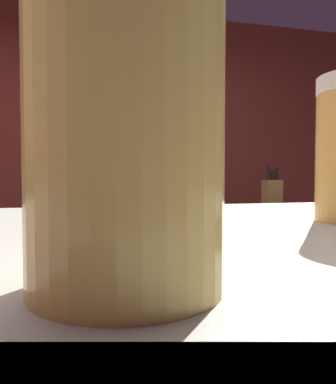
# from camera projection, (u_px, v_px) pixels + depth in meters

# --- Properties ---
(wall_back) EXTENTS (5.20, 0.10, 2.70)m
(wall_back) POSITION_uv_depth(u_px,v_px,m) (102.00, 153.00, 3.49)
(wall_back) COLOR maroon
(wall_back) RESTS_ON ground
(prep_counter) EXTENTS (2.10, 0.60, 0.90)m
(prep_counter) POSITION_uv_depth(u_px,v_px,m) (184.00, 298.00, 2.01)
(prep_counter) COLOR #4D382C
(prep_counter) RESTS_ON ground
(back_shelf) EXTENTS (0.81, 0.36, 1.17)m
(back_shelf) POSITION_uv_depth(u_px,v_px,m) (127.00, 237.00, 3.30)
(back_shelf) COLOR #3E393F
(back_shelf) RESTS_ON ground
(bartender) EXTENTS (0.45, 0.53, 1.69)m
(bartender) POSITION_uv_depth(u_px,v_px,m) (163.00, 212.00, 1.50)
(bartender) COLOR #26373A
(bartender) RESTS_ON ground
(knife_block) EXTENTS (0.10, 0.08, 0.29)m
(knife_block) POSITION_uv_depth(u_px,v_px,m) (272.00, 195.00, 2.21)
(knife_block) COLOR olive
(knife_block) RESTS_ON prep_counter
(mixing_bowl) EXTENTS (0.19, 0.19, 0.05)m
(mixing_bowl) POSITION_uv_depth(u_px,v_px,m) (125.00, 213.00, 1.92)
(mixing_bowl) COLOR slate
(mixing_bowl) RESTS_ON prep_counter
(chefs_knife) EXTENTS (0.24, 0.11, 0.01)m
(chefs_knife) POSITION_uv_depth(u_px,v_px,m) (197.00, 217.00, 1.96)
(chefs_knife) COLOR silver
(chefs_knife) RESTS_ON prep_counter
(pint_glass_far) EXTENTS (0.08, 0.08, 0.15)m
(pint_glass_far) POSITION_uv_depth(u_px,v_px,m) (126.00, 100.00, 0.14)
(pint_glass_far) COLOR #DAB456
(pint_glass_far) RESTS_ON bar_counter
(bottle_soy) EXTENTS (0.06, 0.06, 0.22)m
(bottle_soy) POSITION_uv_depth(u_px,v_px,m) (98.00, 163.00, 3.29)
(bottle_soy) COLOR #2D559D
(bottle_soy) RESTS_ON back_shelf
(bottle_vinegar) EXTENTS (0.06, 0.06, 0.21)m
(bottle_vinegar) POSITION_uv_depth(u_px,v_px,m) (110.00, 163.00, 3.15)
(bottle_vinegar) COLOR black
(bottle_vinegar) RESTS_ON back_shelf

